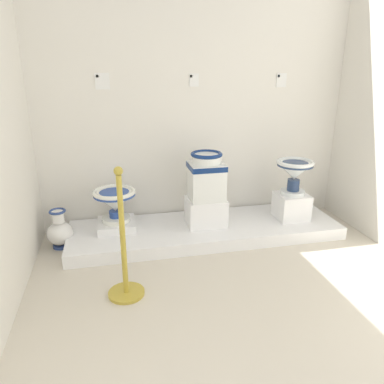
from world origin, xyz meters
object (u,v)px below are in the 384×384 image
(antique_toilet_broad_patterned, at_px, (206,175))
(antique_toilet_pale_glazed, at_px, (115,201))
(plinth_block_pale_glazed, at_px, (117,225))
(info_placard_second, at_px, (194,80))
(plinth_block_broad_patterned, at_px, (206,211))
(stanchion_post_near_left, at_px, (124,262))
(antique_toilet_leftmost, at_px, (295,171))
(plinth_block_leftmost, at_px, (291,206))
(info_placard_first, at_px, (102,81))
(info_placard_third, at_px, (281,80))
(decorative_vase_spare, at_px, (60,232))

(antique_toilet_broad_patterned, bearing_deg, antique_toilet_pale_glazed, 174.72)
(antique_toilet_broad_patterned, bearing_deg, plinth_block_pale_glazed, 174.72)
(info_placard_second, bearing_deg, plinth_block_broad_patterned, -84.97)
(plinth_block_pale_glazed, xyz_separation_m, info_placard_second, (0.85, 0.32, 1.35))
(stanchion_post_near_left, bearing_deg, antique_toilet_leftmost, 25.50)
(plinth_block_leftmost, bearing_deg, info_placard_first, 166.53)
(plinth_block_leftmost, xyz_separation_m, info_placard_second, (-0.95, 0.44, 1.25))
(plinth_block_pale_glazed, distance_m, antique_toilet_pale_glazed, 0.25)
(antique_toilet_pale_glazed, height_order, plinth_block_leftmost, antique_toilet_pale_glazed)
(antique_toilet_broad_patterned, distance_m, info_placard_third, 1.31)
(antique_toilet_pale_glazed, height_order, info_placard_third, info_placard_third)
(info_placard_second, xyz_separation_m, info_placard_third, (0.94, 0.00, -0.01))
(plinth_block_broad_patterned, height_order, decorative_vase_spare, plinth_block_broad_patterned)
(antique_toilet_broad_patterned, height_order, info_placard_third, info_placard_third)
(plinth_block_broad_patterned, height_order, antique_toilet_leftmost, antique_toilet_leftmost)
(antique_toilet_broad_patterned, relative_size, info_placard_second, 3.79)
(plinth_block_pale_glazed, height_order, info_placard_first, info_placard_first)
(plinth_block_pale_glazed, relative_size, plinth_block_leftmost, 1.15)
(plinth_block_leftmost, xyz_separation_m, info_placard_first, (-1.83, 0.44, 1.25))
(decorative_vase_spare, height_order, stanchion_post_near_left, stanchion_post_near_left)
(plinth_block_leftmost, bearing_deg, info_placard_second, 155.11)
(info_placard_third, bearing_deg, plinth_block_leftmost, -88.65)
(info_placard_first, height_order, decorative_vase_spare, info_placard_first)
(plinth_block_leftmost, height_order, info_placard_third, info_placard_third)
(antique_toilet_leftmost, bearing_deg, antique_toilet_pale_glazed, 176.09)
(info_placard_second, relative_size, info_placard_third, 0.88)
(stanchion_post_near_left, bearing_deg, plinth_block_leftmost, 25.50)
(info_placard_second, bearing_deg, plinth_block_pale_glazed, -159.59)
(plinth_block_leftmost, xyz_separation_m, antique_toilet_leftmost, (0.00, 0.00, 0.38))
(plinth_block_broad_patterned, relative_size, antique_toilet_broad_patterned, 0.81)
(antique_toilet_pale_glazed, bearing_deg, antique_toilet_broad_patterned, -5.28)
(info_placard_third, bearing_deg, plinth_block_pale_glazed, -169.96)
(antique_toilet_leftmost, height_order, info_placard_third, info_placard_third)
(info_placard_first, distance_m, decorative_vase_spare, 1.48)
(antique_toilet_pale_glazed, height_order, info_placard_first, info_placard_first)
(antique_toilet_leftmost, xyz_separation_m, info_placard_second, (-0.95, 0.44, 0.87))
(antique_toilet_leftmost, distance_m, stanchion_post_near_left, 1.98)
(antique_toilet_leftmost, relative_size, info_placard_second, 3.03)
(info_placard_second, bearing_deg, info_placard_first, 180.00)
(antique_toilet_broad_patterned, bearing_deg, decorative_vase_spare, 178.39)
(decorative_vase_spare, bearing_deg, plinth_block_leftmost, -1.99)
(antique_toilet_pale_glazed, bearing_deg, plinth_block_pale_glazed, 0.00)
(info_placard_third, height_order, decorative_vase_spare, info_placard_third)
(plinth_block_pale_glazed, bearing_deg, antique_toilet_leftmost, -3.91)
(plinth_block_pale_glazed, distance_m, antique_toilet_broad_patterned, 1.01)
(antique_toilet_leftmost, xyz_separation_m, stanchion_post_near_left, (-1.76, -0.84, -0.36))
(plinth_block_broad_patterned, relative_size, stanchion_post_near_left, 0.38)
(plinth_block_broad_patterned, xyz_separation_m, info_placard_third, (0.90, 0.40, 1.24))
(antique_toilet_leftmost, bearing_deg, info_placard_first, 166.53)
(info_placard_second, bearing_deg, decorative_vase_spare, -165.43)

